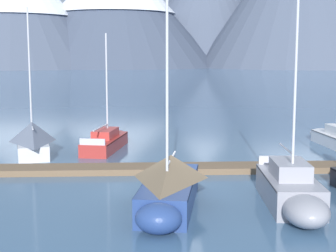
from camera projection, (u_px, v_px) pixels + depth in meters
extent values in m
plane|color=#426689|center=(173.00, 193.00, 21.48)|extent=(700.00, 700.00, 0.00)
cone|color=#4C566B|center=(14.00, 9.00, 214.45)|extent=(86.17, 86.17, 48.58)
cone|color=#424C60|center=(115.00, 8.00, 227.10)|extent=(92.26, 92.26, 51.87)
cone|color=#4C566B|center=(205.00, 11.00, 253.18)|extent=(86.72, 86.72, 53.76)
cube|color=brown|center=(170.00, 169.00, 25.42)|extent=(26.55, 1.90, 0.30)
cylinder|color=#38383D|center=(170.00, 172.00, 24.73)|extent=(25.48, 0.45, 0.24)
cylinder|color=#38383D|center=(169.00, 166.00, 26.11)|extent=(25.48, 0.45, 0.24)
cube|color=silver|center=(33.00, 147.00, 29.96)|extent=(2.92, 5.77, 0.83)
ellipsoid|color=silver|center=(31.00, 138.00, 32.87)|extent=(1.75, 1.94, 0.79)
cube|color=slate|center=(32.00, 140.00, 29.91)|extent=(2.94, 5.67, 0.06)
cylinder|color=silver|center=(30.00, 73.00, 30.37)|extent=(0.10, 0.10, 7.66)
cylinder|color=silver|center=(32.00, 126.00, 29.36)|extent=(0.80, 2.92, 0.08)
pyramid|color=slate|center=(32.00, 131.00, 29.43)|extent=(2.90, 4.75, 1.09)
cube|color=#B2332D|center=(105.00, 144.00, 31.09)|extent=(2.56, 5.50, 0.76)
ellipsoid|color=#B2332D|center=(117.00, 136.00, 34.03)|extent=(1.72, 2.25, 0.72)
cube|color=#501614|center=(105.00, 138.00, 31.04)|extent=(2.58, 5.40, 0.06)
cylinder|color=silver|center=(107.00, 85.00, 31.21)|extent=(0.10, 0.10, 6.25)
cylinder|color=silver|center=(101.00, 127.00, 30.10)|extent=(0.62, 2.90, 0.08)
cube|color=#C03A35|center=(105.00, 133.00, 31.13)|extent=(1.55, 2.55, 0.50)
cube|color=silver|center=(92.00, 142.00, 28.50)|extent=(1.44, 0.37, 0.36)
cube|color=navy|center=(170.00, 193.00, 19.56)|extent=(2.68, 5.92, 1.06)
ellipsoid|color=navy|center=(158.00, 218.00, 16.53)|extent=(1.72, 1.54, 1.01)
cube|color=#121D39|center=(170.00, 180.00, 19.50)|extent=(2.70, 5.82, 0.06)
cylinder|color=silver|center=(167.00, 73.00, 18.15)|extent=(0.10, 0.10, 8.11)
cylinder|color=silver|center=(171.00, 158.00, 19.94)|extent=(0.50, 2.68, 0.08)
pyramid|color=#7A664C|center=(171.00, 166.00, 19.85)|extent=(2.75, 4.84, 0.86)
cube|color=#93939E|center=(289.00, 190.00, 19.88)|extent=(2.04, 4.68, 1.10)
ellipsoid|color=#93939E|center=(306.00, 211.00, 17.23)|extent=(1.64, 2.21, 1.04)
cube|color=#424247|center=(289.00, 177.00, 19.80)|extent=(2.07, 4.59, 0.06)
cylinder|color=silver|center=(296.00, 79.00, 18.79)|extent=(0.10, 0.10, 7.56)
cylinder|color=silver|center=(286.00, 149.00, 20.35)|extent=(0.20, 2.34, 0.08)
cube|color=#A0A0AB|center=(290.00, 169.00, 19.64)|extent=(1.37, 2.13, 0.61)
cube|color=silver|center=(278.00, 160.00, 21.97)|extent=(1.63, 0.18, 0.36)
ellipsoid|color=white|center=(322.00, 134.00, 34.91)|extent=(1.63, 1.95, 0.73)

